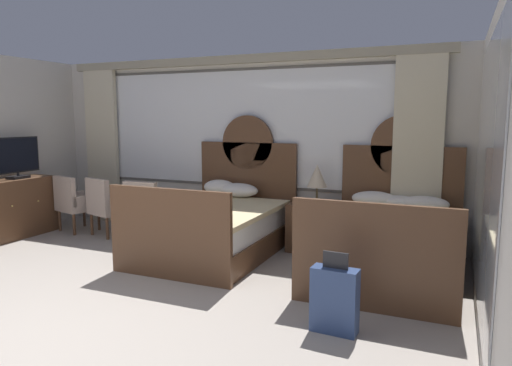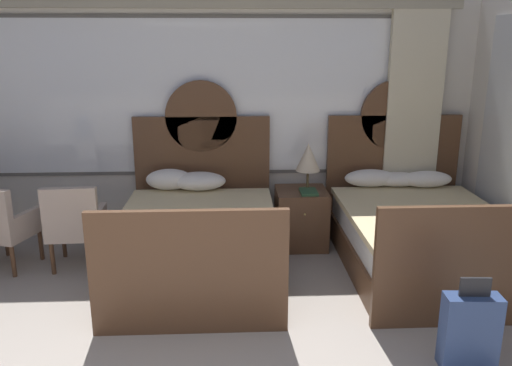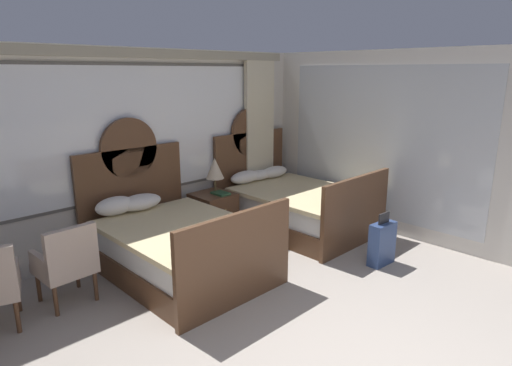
{
  "view_description": "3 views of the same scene",
  "coord_description": "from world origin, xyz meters",
  "px_view_note": "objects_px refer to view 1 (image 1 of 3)",
  "views": [
    {
      "loc": [
        3.0,
        -2.4,
        1.78
      ],
      "look_at": [
        0.81,
        2.7,
        1.0
      ],
      "focal_mm": 32.62,
      "sensor_mm": 36.0,
      "label": 1
    },
    {
      "loc": [
        0.5,
        -1.87,
        2.24
      ],
      "look_at": [
        0.72,
        2.62,
        0.99
      ],
      "focal_mm": 36.15,
      "sensor_mm": 36.0,
      "label": 2
    },
    {
      "loc": [
        -2.57,
        -1.28,
        2.4
      ],
      "look_at": [
        0.98,
        2.33,
        1.08
      ],
      "focal_mm": 30.33,
      "sensor_mm": 36.0,
      "label": 3
    }
  ],
  "objects_px": {
    "nightstand_between_beds": "(311,226)",
    "armchair_by_window_right": "(74,201)",
    "tv_flatscreen": "(17,158)",
    "bed_near_mirror": "(389,242)",
    "suitcase_on_floor": "(335,300)",
    "book_on_nightstand": "(314,204)",
    "dresser_minibar": "(1,211)",
    "table_lamp_on_nightstand": "(317,176)",
    "bed_near_window": "(216,225)",
    "armchair_by_window_centre": "(107,204)",
    "armchair_by_window_left": "(147,208)"
  },
  "relations": [
    {
      "from": "tv_flatscreen",
      "to": "armchair_by_window_right",
      "type": "relative_size",
      "value": 0.86
    },
    {
      "from": "table_lamp_on_nightstand",
      "to": "armchair_by_window_right",
      "type": "distance_m",
      "value": 3.85
    },
    {
      "from": "bed_near_window",
      "to": "book_on_nightstand",
      "type": "bearing_deg",
      "value": 24.52
    },
    {
      "from": "dresser_minibar",
      "to": "armchair_by_window_left",
      "type": "xyz_separation_m",
      "value": [
        1.95,
        0.84,
        0.05
      ]
    },
    {
      "from": "bed_near_mirror",
      "to": "armchair_by_window_centre",
      "type": "relative_size",
      "value": 2.44
    },
    {
      "from": "bed_near_mirror",
      "to": "suitcase_on_floor",
      "type": "xyz_separation_m",
      "value": [
        -0.22,
        -1.65,
        -0.1
      ]
    },
    {
      "from": "bed_near_window",
      "to": "armchair_by_window_left",
      "type": "relative_size",
      "value": 2.44
    },
    {
      "from": "nightstand_between_beds",
      "to": "armchair_by_window_left",
      "type": "relative_size",
      "value": 0.73
    },
    {
      "from": "tv_flatscreen",
      "to": "bed_near_mirror",
      "type": "bearing_deg",
      "value": 3.91
    },
    {
      "from": "armchair_by_window_left",
      "to": "tv_flatscreen",
      "type": "bearing_deg",
      "value": -164.76
    },
    {
      "from": "armchair_by_window_right",
      "to": "suitcase_on_floor",
      "type": "bearing_deg",
      "value": -21.54
    },
    {
      "from": "bed_near_mirror",
      "to": "table_lamp_on_nightstand",
      "type": "height_order",
      "value": "bed_near_mirror"
    },
    {
      "from": "book_on_nightstand",
      "to": "dresser_minibar",
      "type": "height_order",
      "value": "dresser_minibar"
    },
    {
      "from": "table_lamp_on_nightstand",
      "to": "armchair_by_window_right",
      "type": "bearing_deg",
      "value": -172.51
    },
    {
      "from": "nightstand_between_beds",
      "to": "armchair_by_window_centre",
      "type": "distance_m",
      "value": 3.11
    },
    {
      "from": "bed_near_mirror",
      "to": "nightstand_between_beds",
      "type": "distance_m",
      "value": 1.27
    },
    {
      "from": "bed_near_window",
      "to": "suitcase_on_floor",
      "type": "distance_m",
      "value": 2.59
    },
    {
      "from": "table_lamp_on_nightstand",
      "to": "suitcase_on_floor",
      "type": "distance_m",
      "value": 2.56
    },
    {
      "from": "book_on_nightstand",
      "to": "bed_near_mirror",
      "type": "bearing_deg",
      "value": -26.99
    },
    {
      "from": "armchair_by_window_left",
      "to": "book_on_nightstand",
      "type": "bearing_deg",
      "value": 8.81
    },
    {
      "from": "nightstand_between_beds",
      "to": "armchair_by_window_right",
      "type": "height_order",
      "value": "armchair_by_window_right"
    },
    {
      "from": "nightstand_between_beds",
      "to": "dresser_minibar",
      "type": "relative_size",
      "value": 0.39
    },
    {
      "from": "armchair_by_window_centre",
      "to": "armchair_by_window_right",
      "type": "distance_m",
      "value": 0.64
    },
    {
      "from": "armchair_by_window_right",
      "to": "suitcase_on_floor",
      "type": "distance_m",
      "value": 4.95
    },
    {
      "from": "book_on_nightstand",
      "to": "dresser_minibar",
      "type": "distance_m",
      "value": 4.52
    },
    {
      "from": "book_on_nightstand",
      "to": "armchair_by_window_centre",
      "type": "distance_m",
      "value": 3.16
    },
    {
      "from": "armchair_by_window_centre",
      "to": "book_on_nightstand",
      "type": "bearing_deg",
      "value": 6.72
    },
    {
      "from": "table_lamp_on_nightstand",
      "to": "armchair_by_window_left",
      "type": "xyz_separation_m",
      "value": [
        -2.4,
        -0.5,
        -0.52
      ]
    },
    {
      "from": "armchair_by_window_centre",
      "to": "suitcase_on_floor",
      "type": "xyz_separation_m",
      "value": [
        3.95,
        -1.82,
        -0.2
      ]
    },
    {
      "from": "armchair_by_window_centre",
      "to": "suitcase_on_floor",
      "type": "bearing_deg",
      "value": -24.67
    },
    {
      "from": "bed_near_window",
      "to": "armchair_by_window_left",
      "type": "height_order",
      "value": "bed_near_window"
    },
    {
      "from": "bed_near_mirror",
      "to": "armchair_by_window_right",
      "type": "relative_size",
      "value": 2.44
    },
    {
      "from": "tv_flatscreen",
      "to": "armchair_by_window_left",
      "type": "height_order",
      "value": "tv_flatscreen"
    },
    {
      "from": "table_lamp_on_nightstand",
      "to": "armchair_by_window_right",
      "type": "relative_size",
      "value": 0.59
    },
    {
      "from": "nightstand_between_beds",
      "to": "book_on_nightstand",
      "type": "relative_size",
      "value": 2.48
    },
    {
      "from": "book_on_nightstand",
      "to": "armchair_by_window_right",
      "type": "height_order",
      "value": "armchair_by_window_right"
    },
    {
      "from": "tv_flatscreen",
      "to": "armchair_by_window_left",
      "type": "bearing_deg",
      "value": 15.24
    },
    {
      "from": "tv_flatscreen",
      "to": "table_lamp_on_nightstand",
      "type": "bearing_deg",
      "value": 13.32
    },
    {
      "from": "bed_near_mirror",
      "to": "dresser_minibar",
      "type": "relative_size",
      "value": 1.31
    },
    {
      "from": "bed_near_mirror",
      "to": "armchair_by_window_right",
      "type": "xyz_separation_m",
      "value": [
        -4.81,
        0.16,
        0.1
      ]
    },
    {
      "from": "armchair_by_window_right",
      "to": "book_on_nightstand",
      "type": "bearing_deg",
      "value": 5.58
    },
    {
      "from": "book_on_nightstand",
      "to": "armchair_by_window_left",
      "type": "xyz_separation_m",
      "value": [
        -2.4,
        -0.37,
        -0.18
      ]
    },
    {
      "from": "bed_near_mirror",
      "to": "book_on_nightstand",
      "type": "bearing_deg",
      "value": 153.01
    },
    {
      "from": "suitcase_on_floor",
      "to": "table_lamp_on_nightstand",
      "type": "bearing_deg",
      "value": 109.52
    },
    {
      "from": "table_lamp_on_nightstand",
      "to": "tv_flatscreen",
      "type": "bearing_deg",
      "value": -166.68
    },
    {
      "from": "bed_near_mirror",
      "to": "dresser_minibar",
      "type": "xyz_separation_m",
      "value": [
        -5.39,
        -0.68,
        0.06
      ]
    },
    {
      "from": "bed_near_window",
      "to": "suitcase_on_floor",
      "type": "relative_size",
      "value": 3.14
    },
    {
      "from": "bed_near_mirror",
      "to": "table_lamp_on_nightstand",
      "type": "relative_size",
      "value": 4.13
    },
    {
      "from": "tv_flatscreen",
      "to": "armchair_by_window_right",
      "type": "height_order",
      "value": "tv_flatscreen"
    },
    {
      "from": "nightstand_between_beds",
      "to": "book_on_nightstand",
      "type": "distance_m",
      "value": 0.36
    }
  ]
}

